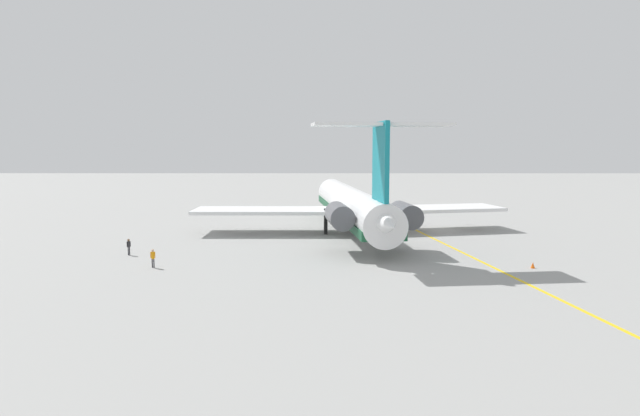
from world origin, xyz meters
The scene contains 8 objects.
ground centered at (0.00, 0.00, 0.00)m, with size 316.37×316.37×0.00m, color gray.
main_jetliner centered at (-3.23, 11.93, 3.63)m, with size 45.77×40.46×13.33m.
ground_crew_near_nose centered at (-23.06, 31.18, 1.10)m, with size 0.28×0.43×1.73m.
ground_crew_near_tail centered at (-17.25, 35.42, 1.06)m, with size 0.34×0.31×1.67m.
safety_cone_nose centered at (18.87, 33.74, 0.28)m, with size 0.40×0.40×0.55m, color #EA590F.
safety_cone_wingtip centered at (-23.13, -3.32, 0.28)m, with size 0.40×0.40×0.55m, color #EA590F.
safety_cone_tail centered at (19.91, 36.41, 0.28)m, with size 0.40×0.40×0.55m, color #EA590F.
taxiway_centreline centered at (-1.95, 3.13, 0.00)m, with size 103.05×0.36×0.01m, color gold.
Camera 1 is at (-72.01, 15.80, 10.92)m, focal length 30.82 mm.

